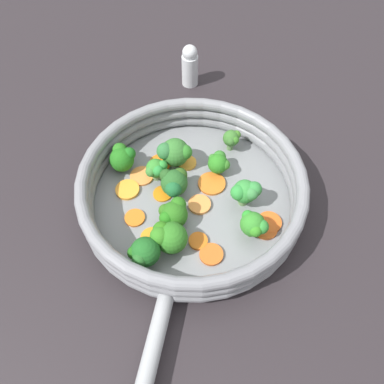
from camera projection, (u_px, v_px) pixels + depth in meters
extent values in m
plane|color=#282226|center=(192.00, 201.00, 0.62)|extent=(4.00, 4.00, 0.00)
cylinder|color=gray|center=(192.00, 199.00, 0.62)|extent=(0.34, 0.34, 0.01)
torus|color=gray|center=(192.00, 194.00, 0.60)|extent=(0.36, 0.36, 0.02)
torus|color=gray|center=(192.00, 187.00, 0.59)|extent=(0.36, 0.36, 0.02)
torus|color=gray|center=(192.00, 179.00, 0.57)|extent=(0.36, 0.36, 0.02)
cylinder|color=#999B9E|center=(149.00, 364.00, 0.46)|extent=(0.04, 0.18, 0.02)
sphere|color=gray|center=(149.00, 284.00, 0.52)|extent=(0.01, 0.01, 0.01)
sphere|color=gray|center=(189.00, 293.00, 0.52)|extent=(0.01, 0.01, 0.01)
cylinder|color=#EC8B41|center=(199.00, 204.00, 0.60)|extent=(0.05, 0.05, 0.01)
cylinder|color=orange|center=(265.00, 229.00, 0.58)|extent=(0.04, 0.04, 0.00)
cylinder|color=orange|center=(187.00, 163.00, 0.65)|extent=(0.05, 0.05, 0.00)
cylinder|color=orange|center=(152.00, 238.00, 0.57)|extent=(0.05, 0.05, 0.00)
cylinder|color=orange|center=(269.00, 222.00, 0.58)|extent=(0.05, 0.05, 0.00)
cylinder|color=#F38C41|center=(142.00, 176.00, 0.63)|extent=(0.04, 0.04, 0.00)
cylinder|color=#F99C2F|center=(127.00, 192.00, 0.62)|extent=(0.04, 0.04, 0.01)
cylinder|color=orange|center=(160.00, 163.00, 0.65)|extent=(0.05, 0.05, 0.00)
cylinder|color=orange|center=(135.00, 218.00, 0.59)|extent=(0.04, 0.04, 0.00)
cylinder|color=orange|center=(212.00, 183.00, 0.63)|extent=(0.06, 0.06, 0.00)
cylinder|color=orange|center=(163.00, 193.00, 0.62)|extent=(0.04, 0.04, 0.00)
cylinder|color=orange|center=(211.00, 254.00, 0.55)|extent=(0.04, 0.04, 0.01)
cylinder|color=orange|center=(198.00, 241.00, 0.56)|extent=(0.03, 0.03, 0.01)
cylinder|color=#7DA65C|center=(175.00, 190.00, 0.61)|extent=(0.02, 0.02, 0.01)
sphere|color=#255923|center=(174.00, 183.00, 0.60)|extent=(0.04, 0.04, 0.04)
sphere|color=#234F1E|center=(166.00, 175.00, 0.59)|extent=(0.02, 0.02, 0.02)
sphere|color=#2B5119|center=(180.00, 175.00, 0.60)|extent=(0.02, 0.02, 0.02)
sphere|color=#1C5D2D|center=(173.00, 189.00, 0.58)|extent=(0.03, 0.03, 0.03)
cylinder|color=#608E47|center=(251.00, 231.00, 0.57)|extent=(0.01, 0.01, 0.02)
sphere|color=#328329|center=(253.00, 224.00, 0.55)|extent=(0.04, 0.04, 0.04)
sphere|color=#2F8831|center=(261.00, 227.00, 0.54)|extent=(0.02, 0.02, 0.02)
sphere|color=#328321|center=(255.00, 230.00, 0.54)|extent=(0.02, 0.02, 0.02)
sphere|color=#298C28|center=(248.00, 216.00, 0.55)|extent=(0.02, 0.02, 0.02)
cylinder|color=#668E50|center=(243.00, 198.00, 0.60)|extent=(0.01, 0.01, 0.02)
sphere|color=#328636|center=(245.00, 191.00, 0.58)|extent=(0.04, 0.04, 0.04)
sphere|color=#367E3C|center=(252.00, 193.00, 0.57)|extent=(0.02, 0.02, 0.02)
sphere|color=#2E8B37|center=(238.00, 192.00, 0.57)|extent=(0.02, 0.02, 0.02)
sphere|color=#318239|center=(254.00, 188.00, 0.57)|extent=(0.02, 0.02, 0.02)
cylinder|color=#5E874A|center=(230.00, 145.00, 0.66)|extent=(0.01, 0.01, 0.02)
sphere|color=#366D29|center=(231.00, 138.00, 0.65)|extent=(0.03, 0.03, 0.03)
sphere|color=#346428|center=(231.00, 141.00, 0.64)|extent=(0.01, 0.01, 0.01)
sphere|color=#3B7523|center=(236.00, 135.00, 0.65)|extent=(0.02, 0.02, 0.02)
sphere|color=#316C20|center=(235.00, 140.00, 0.64)|extent=(0.01, 0.01, 0.01)
cylinder|color=#5D9655|center=(147.00, 259.00, 0.54)|extent=(0.01, 0.01, 0.02)
sphere|color=#1C5B1F|center=(145.00, 252.00, 0.52)|extent=(0.04, 0.04, 0.04)
sphere|color=#1D5A16|center=(134.00, 253.00, 0.52)|extent=(0.02, 0.02, 0.02)
sphere|color=#205D27|center=(140.00, 260.00, 0.51)|extent=(0.02, 0.02, 0.02)
sphere|color=#235D23|center=(140.00, 259.00, 0.51)|extent=(0.02, 0.02, 0.02)
cylinder|color=#7E954D|center=(172.00, 244.00, 0.55)|extent=(0.01, 0.01, 0.02)
sphere|color=#2C7220|center=(172.00, 238.00, 0.54)|extent=(0.05, 0.05, 0.05)
sphere|color=#30781E|center=(160.00, 236.00, 0.53)|extent=(0.03, 0.03, 0.03)
sphere|color=#2B6F16|center=(162.00, 230.00, 0.54)|extent=(0.03, 0.03, 0.03)
cylinder|color=#71935C|center=(156.00, 174.00, 0.63)|extent=(0.02, 0.02, 0.02)
sphere|color=#33822C|center=(156.00, 168.00, 0.62)|extent=(0.03, 0.03, 0.03)
sphere|color=#387B31|center=(151.00, 172.00, 0.61)|extent=(0.02, 0.02, 0.02)
sphere|color=#298334|center=(158.00, 171.00, 0.61)|extent=(0.02, 0.02, 0.02)
sphere|color=#2C8A31|center=(162.00, 166.00, 0.61)|extent=(0.02, 0.02, 0.02)
cylinder|color=#5D8D54|center=(175.00, 221.00, 0.58)|extent=(0.01, 0.01, 0.01)
sphere|color=#286719|center=(174.00, 215.00, 0.57)|extent=(0.04, 0.04, 0.04)
sphere|color=#226F17|center=(166.00, 218.00, 0.55)|extent=(0.02, 0.02, 0.02)
sphere|color=#2C6218|center=(165.00, 211.00, 0.57)|extent=(0.02, 0.02, 0.02)
sphere|color=#276918|center=(178.00, 205.00, 0.57)|extent=(0.03, 0.03, 0.03)
cylinder|color=#62984B|center=(217.00, 170.00, 0.64)|extent=(0.01, 0.01, 0.01)
sphere|color=#2A7A1F|center=(218.00, 164.00, 0.62)|extent=(0.03, 0.03, 0.03)
sphere|color=#2F7426|center=(219.00, 157.00, 0.63)|extent=(0.02, 0.02, 0.02)
sphere|color=#337523|center=(225.00, 165.00, 0.62)|extent=(0.02, 0.02, 0.02)
sphere|color=#307025|center=(213.00, 158.00, 0.62)|extent=(0.02, 0.02, 0.02)
cylinder|color=#5E8C48|center=(176.00, 161.00, 0.64)|extent=(0.01, 0.01, 0.02)
sphere|color=#316F2B|center=(175.00, 152.00, 0.62)|extent=(0.05, 0.05, 0.05)
sphere|color=#376732|center=(165.00, 152.00, 0.61)|extent=(0.02, 0.02, 0.02)
sphere|color=#2B7423|center=(185.00, 152.00, 0.62)|extent=(0.03, 0.03, 0.03)
sphere|color=#2D6B34|center=(165.00, 151.00, 0.61)|extent=(0.03, 0.03, 0.03)
cylinder|color=#6D9455|center=(123.00, 166.00, 0.64)|extent=(0.01, 0.01, 0.01)
sphere|color=#206A1A|center=(122.00, 160.00, 0.63)|extent=(0.04, 0.04, 0.04)
sphere|color=#27711D|center=(120.00, 150.00, 0.63)|extent=(0.03, 0.03, 0.03)
sphere|color=#1B631B|center=(129.00, 154.00, 0.62)|extent=(0.02, 0.02, 0.02)
cylinder|color=silver|center=(190.00, 70.00, 0.77)|extent=(0.03, 0.03, 0.07)
sphere|color=silver|center=(190.00, 53.00, 0.73)|extent=(0.03, 0.03, 0.03)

